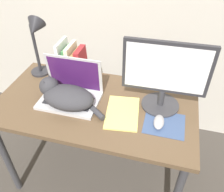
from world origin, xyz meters
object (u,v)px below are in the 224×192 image
at_px(computer_mouse, 159,122).
at_px(desk_lamp, 36,38).
at_px(notepad, 122,113).
at_px(book_row, 73,63).
at_px(laptop, 71,92).
at_px(external_monitor, 165,75).
at_px(cat, 65,96).

height_order(computer_mouse, desk_lamp, desk_lamp).
bearing_deg(desk_lamp, notepad, -20.69).
relative_size(computer_mouse, book_row, 0.42).
bearing_deg(notepad, laptop, 172.02).
height_order(laptop, book_row, book_row).
bearing_deg(notepad, book_row, 146.55).
xyz_separation_m(laptop, external_monitor, (0.52, 0.07, 0.16)).
distance_m(external_monitor, desk_lamp, 0.81).
height_order(computer_mouse, notepad, computer_mouse).
relative_size(desk_lamp, notepad, 1.42).
relative_size(cat, computer_mouse, 3.91).
distance_m(desk_lamp, notepad, 0.70).
height_order(book_row, notepad, book_row).
distance_m(cat, computer_mouse, 0.54).
relative_size(book_row, notepad, 0.88).
bearing_deg(external_monitor, laptop, -171.81).
relative_size(laptop, external_monitor, 0.75).
relative_size(cat, desk_lamp, 1.01).
height_order(external_monitor, desk_lamp, desk_lamp).
bearing_deg(book_row, notepad, -33.45).
xyz_separation_m(laptop, cat, (-0.01, -0.06, 0.02)).
distance_m(external_monitor, computer_mouse, 0.25).
bearing_deg(computer_mouse, desk_lamp, 161.92).
bearing_deg(cat, desk_lamp, 138.73).
xyz_separation_m(laptop, notepad, (0.32, -0.05, -0.04)).
relative_size(laptop, desk_lamp, 0.83).
relative_size(cat, book_row, 1.63).
xyz_separation_m(laptop, book_row, (-0.07, 0.21, 0.07)).
relative_size(laptop, computer_mouse, 3.18).
height_order(laptop, desk_lamp, desk_lamp).
relative_size(laptop, cat, 0.81).
height_order(external_monitor, book_row, external_monitor).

